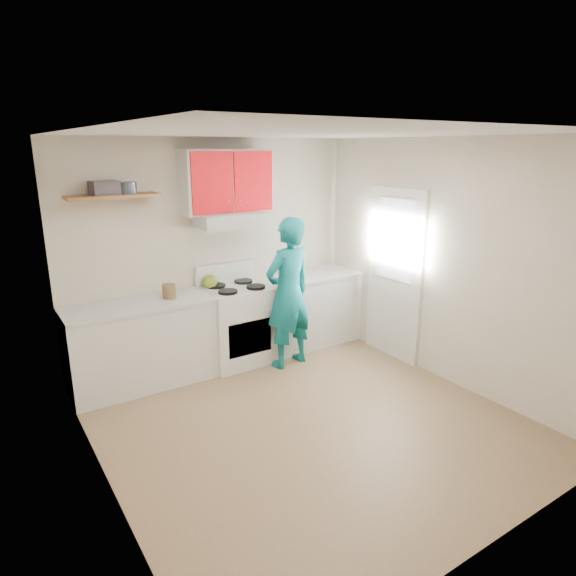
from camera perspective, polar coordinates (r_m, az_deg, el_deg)
floor at (r=4.87m, az=2.16°, el=-14.91°), size 3.80×3.80×0.00m
ceiling at (r=4.19m, az=2.54°, el=17.31°), size 3.60×3.80×0.04m
back_wall at (r=5.96m, az=-8.40°, el=4.14°), size 3.60×0.04×2.60m
front_wall at (r=3.11m, az=23.40°, el=-8.10°), size 3.60×0.04×2.60m
left_wall at (r=3.66m, az=-21.32°, el=-4.30°), size 0.04×3.80×2.60m
right_wall at (r=5.57m, az=17.59°, el=2.75°), size 0.04×3.80×2.60m
door at (r=6.06m, az=12.14°, el=1.50°), size 0.05×0.85×2.05m
door_glass at (r=5.96m, az=12.19°, el=5.42°), size 0.01×0.55×0.95m
counter_left at (r=5.58m, az=-16.46°, el=-6.30°), size 1.52×0.60×0.90m
counter_right at (r=6.48m, az=2.21°, el=-2.52°), size 1.32×0.60×0.90m
stove at (r=5.95m, az=-5.86°, el=-4.22°), size 0.76×0.65×0.92m
range_hood at (r=5.74m, az=-6.70°, el=7.76°), size 0.76×0.44×0.15m
upper_cabinets at (r=5.74m, az=-7.09°, el=12.02°), size 1.02×0.33×0.70m
shelf at (r=5.33m, az=-19.42°, el=9.89°), size 0.90×0.30×0.04m
books at (r=5.31m, az=-20.29°, el=10.72°), size 0.28×0.22×0.14m
tin at (r=5.34m, az=-17.97°, el=10.85°), size 0.25×0.25×0.12m
kettle at (r=5.81m, az=-8.92°, el=0.76°), size 0.24×0.24×0.16m
crock at (r=5.50m, az=-13.46°, el=-0.48°), size 0.19×0.19×0.17m
cutting_board at (r=6.26m, az=1.37°, el=1.20°), size 0.36×0.29×0.02m
silicone_mat at (r=6.65m, az=5.31°, el=1.97°), size 0.31×0.27×0.01m
person at (r=5.70m, az=0.06°, el=-0.60°), size 0.70×0.51×1.75m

